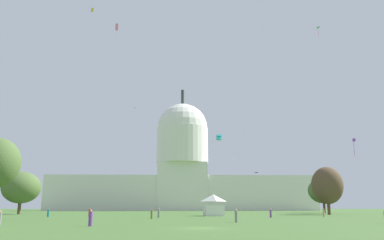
% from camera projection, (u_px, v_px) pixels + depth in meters
% --- Properties ---
extents(ground_plane, '(800.00, 800.00, 0.00)m').
position_uv_depth(ground_plane, '(200.00, 228.00, 36.70)').
color(ground_plane, '#42662D').
extents(capitol_building, '(148.27, 29.45, 69.78)m').
position_uv_depth(capitol_building, '(182.00, 170.00, 219.16)').
color(capitol_building, silver).
rests_on(capitol_building, ground_plane).
extents(event_tent, '(4.72, 6.14, 4.79)m').
position_uv_depth(event_tent, '(213.00, 205.00, 88.10)').
color(event_tent, white).
rests_on(event_tent, ground_plane).
extents(tree_east_mid, '(11.27, 11.37, 12.53)m').
position_uv_depth(tree_east_mid, '(327.00, 185.00, 103.08)').
color(tree_east_mid, brown).
rests_on(tree_east_mid, ground_plane).
extents(tree_west_far, '(13.74, 13.69, 11.85)m').
position_uv_depth(tree_west_far, '(21.00, 188.00, 109.93)').
color(tree_west_far, brown).
rests_on(tree_west_far, ground_plane).
extents(tree_east_far, '(10.70, 10.52, 11.52)m').
position_uv_depth(tree_east_far, '(323.00, 191.00, 130.03)').
color(tree_east_far, '#4C3823').
rests_on(tree_east_far, ground_plane).
extents(person_purple_near_tree_west, '(0.53, 0.53, 1.71)m').
position_uv_depth(person_purple_near_tree_west, '(271.00, 213.00, 73.63)').
color(person_purple_near_tree_west, '#703D93').
rests_on(person_purple_near_tree_west, ground_plane).
extents(person_red_mid_left, '(0.53, 0.53, 1.75)m').
position_uv_depth(person_red_mid_left, '(90.00, 213.00, 78.81)').
color(person_red_mid_left, red).
rests_on(person_red_mid_left, ground_plane).
extents(person_tan_deep_crowd, '(0.51, 0.51, 1.78)m').
position_uv_depth(person_tan_deep_crowd, '(324.00, 213.00, 78.85)').
color(person_tan_deep_crowd, tan).
rests_on(person_tan_deep_crowd, ground_plane).
extents(person_teal_edge_east, '(0.60, 0.60, 1.67)m').
position_uv_depth(person_teal_edge_east, '(48.00, 213.00, 79.49)').
color(person_teal_edge_east, '#1E757A').
rests_on(person_teal_edge_east, ground_plane).
extents(person_grey_back_left, '(0.45, 0.45, 1.72)m').
position_uv_depth(person_grey_back_left, '(236.00, 216.00, 50.65)').
color(person_grey_back_left, gray).
rests_on(person_grey_back_left, ground_plane).
extents(person_purple_mid_center, '(0.49, 0.49, 1.68)m').
position_uv_depth(person_purple_mid_center, '(91.00, 219.00, 40.58)').
color(person_purple_mid_center, '#703D93').
rests_on(person_purple_mid_center, ground_plane).
extents(person_grey_aisle_center, '(0.51, 0.51, 1.57)m').
position_uv_depth(person_grey_aisle_center, '(0.00, 218.00, 44.07)').
color(person_grey_aisle_center, gray).
rests_on(person_grey_aisle_center, ground_plane).
extents(person_olive_lawn_far_right, '(0.46, 0.46, 1.60)m').
position_uv_depth(person_olive_lawn_far_right, '(152.00, 214.00, 65.78)').
color(person_olive_lawn_far_right, olive).
rests_on(person_olive_lawn_far_right, ground_plane).
extents(person_grey_near_tent, '(0.64, 0.64, 1.79)m').
position_uv_depth(person_grey_near_tent, '(159.00, 213.00, 74.16)').
color(person_grey_near_tent, gray).
rests_on(person_grey_near_tent, ground_plane).
extents(kite_black_low, '(1.80, 1.33, 0.33)m').
position_uv_depth(kite_black_low, '(257.00, 173.00, 153.63)').
color(kite_black_low, black).
extents(kite_violet_low, '(0.89, 0.90, 3.90)m').
position_uv_depth(kite_violet_low, '(354.00, 141.00, 86.71)').
color(kite_violet_low, purple).
extents(kite_pink_high, '(0.65, 0.34, 2.78)m').
position_uv_depth(kite_pink_high, '(117.00, 28.00, 83.52)').
color(kite_pink_high, pink).
extents(kite_cyan_low, '(1.22, 1.27, 1.26)m').
position_uv_depth(kite_cyan_low, '(219.00, 137.00, 86.91)').
color(kite_cyan_low, '#33BCDB').
extents(kite_gold_high, '(0.89, 0.45, 1.28)m').
position_uv_depth(kite_gold_high, '(92.00, 10.00, 113.11)').
color(kite_gold_high, gold).
extents(kite_white_mid, '(1.27, 1.91, 2.47)m').
position_uv_depth(kite_white_mid, '(233.00, 160.00, 165.37)').
color(kite_white_mid, white).
extents(kite_red_mid, '(1.29, 1.76, 0.38)m').
position_uv_depth(kite_red_mid, '(214.00, 142.00, 186.52)').
color(kite_red_mid, red).
extents(kite_magenta_high, '(1.42, 1.84, 0.29)m').
position_uv_depth(kite_magenta_high, '(136.00, 109.00, 152.00)').
color(kite_magenta_high, '#D1339E').
extents(kite_green_high, '(0.87, 1.58, 2.74)m').
position_uv_depth(kite_green_high, '(317.00, 28.00, 115.67)').
color(kite_green_high, green).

